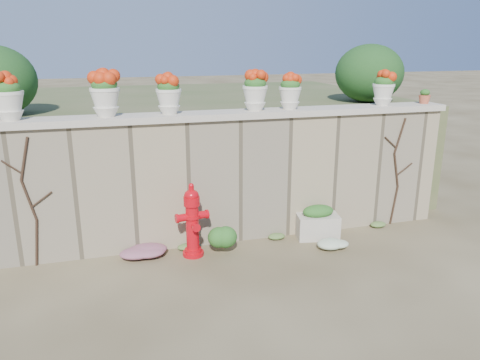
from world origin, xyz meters
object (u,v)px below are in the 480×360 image
object	(u,v)px
terracotta_pot	(425,97)
urn_pot_0	(8,97)
planter_box	(318,223)
fire_hydrant	(192,220)

from	to	relation	value
terracotta_pot	urn_pot_0	bearing A→B (deg)	180.00
planter_box	urn_pot_0	bearing A→B (deg)	-175.03
planter_box	terracotta_pot	world-z (taller)	terracotta_pot
planter_box	terracotta_pot	bearing A→B (deg)	21.23
fire_hydrant	planter_box	world-z (taller)	fire_hydrant
fire_hydrant	urn_pot_0	world-z (taller)	urn_pot_0
fire_hydrant	planter_box	bearing A→B (deg)	-4.90
urn_pot_0	terracotta_pot	xyz separation A→B (m)	(6.60, -0.00, -0.21)
urn_pot_0	terracotta_pot	size ratio (longest dim) A/B	2.66
planter_box	terracotta_pot	distance (m)	2.91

